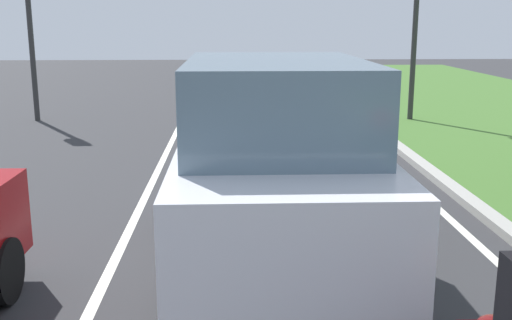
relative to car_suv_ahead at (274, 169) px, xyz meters
name	(u,v)px	position (x,y,z in m)	size (l,w,h in m)	color
ground_plane	(199,160)	(-1.07, 5.48, -1.17)	(60.00, 60.00, 0.00)	#2D2D30
lane_line_center	(163,160)	(-1.77, 5.48, -1.16)	(0.12, 32.00, 0.01)	silver
lane_line_right_edge	(383,158)	(2.53, 5.48, -1.16)	(0.12, 32.00, 0.01)	silver
curb_right	(409,155)	(3.03, 5.48, -1.11)	(0.24, 48.00, 0.12)	#9E9B93
car_suv_ahead	(274,169)	(0.00, 0.00, 0.00)	(1.97, 4.50, 2.28)	silver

